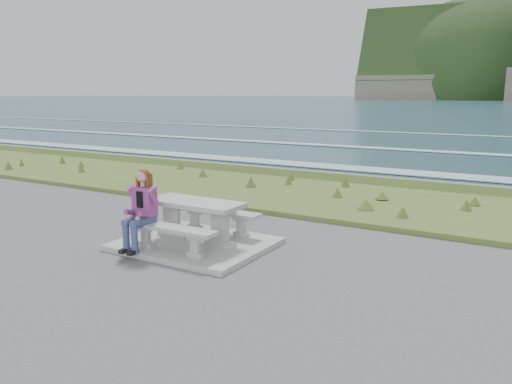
{
  "coord_description": "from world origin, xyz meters",
  "views": [
    {
      "loc": [
        5.36,
        -6.91,
        2.72
      ],
      "look_at": [
        0.56,
        1.2,
        0.86
      ],
      "focal_mm": 35.0,
      "sensor_mm": 36.0,
      "label": 1
    }
  ],
  "objects_px": {
    "bench_seaward": "(217,215)",
    "bench_landward": "(170,232)",
    "picnic_table": "(195,210)",
    "seated_woman": "(139,220)"
  },
  "relations": [
    {
      "from": "bench_landward",
      "to": "seated_woman",
      "type": "height_order",
      "value": "seated_woman"
    },
    {
      "from": "picnic_table",
      "to": "bench_landward",
      "type": "height_order",
      "value": "picnic_table"
    },
    {
      "from": "bench_landward",
      "to": "picnic_table",
      "type": "bearing_deg",
      "value": 90.0
    },
    {
      "from": "picnic_table",
      "to": "seated_woman",
      "type": "distance_m",
      "value": 1.0
    },
    {
      "from": "seated_woman",
      "to": "bench_landward",
      "type": "bearing_deg",
      "value": 11.6
    },
    {
      "from": "picnic_table",
      "to": "seated_woman",
      "type": "height_order",
      "value": "seated_woman"
    },
    {
      "from": "picnic_table",
      "to": "bench_landward",
      "type": "relative_size",
      "value": 1.0
    },
    {
      "from": "bench_seaward",
      "to": "bench_landward",
      "type": "bearing_deg",
      "value": -90.0
    },
    {
      "from": "bench_seaward",
      "to": "seated_woman",
      "type": "height_order",
      "value": "seated_woman"
    },
    {
      "from": "picnic_table",
      "to": "bench_landward",
      "type": "bearing_deg",
      "value": -90.0
    }
  ]
}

